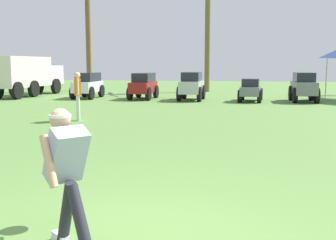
{
  "coord_description": "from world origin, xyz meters",
  "views": [
    {
      "loc": [
        1.07,
        -3.98,
        1.84
      ],
      "look_at": [
        -0.15,
        2.88,
        0.9
      ],
      "focal_mm": 45.0,
      "sensor_mm": 36.0,
      "label": 1
    }
  ],
  "objects_px": {
    "parked_car_slot_a": "(88,84)",
    "box_truck": "(29,74)",
    "frisbee_in_flight": "(58,179)",
    "palm_tree_far_left": "(88,25)",
    "parked_car_slot_d": "(251,90)",
    "parked_car_slot_e": "(304,86)",
    "parked_car_slot_b": "(143,85)",
    "parked_car_slot_c": "(192,85)",
    "palm_tree_left_of_centre": "(208,25)",
    "frisbee_thrower": "(67,172)",
    "teammate_near_sideline": "(78,92)"
  },
  "relations": [
    {
      "from": "parked_car_slot_d",
      "to": "palm_tree_far_left",
      "type": "relative_size",
      "value": 0.31
    },
    {
      "from": "frisbee_in_flight",
      "to": "parked_car_slot_b",
      "type": "distance_m",
      "value": 17.16
    },
    {
      "from": "frisbee_in_flight",
      "to": "parked_car_slot_a",
      "type": "height_order",
      "value": "parked_car_slot_a"
    },
    {
      "from": "palm_tree_left_of_centre",
      "to": "parked_car_slot_e",
      "type": "bearing_deg",
      "value": -50.63
    },
    {
      "from": "palm_tree_far_left",
      "to": "palm_tree_left_of_centre",
      "type": "height_order",
      "value": "palm_tree_far_left"
    },
    {
      "from": "box_truck",
      "to": "parked_car_slot_b",
      "type": "bearing_deg",
      "value": -6.93
    },
    {
      "from": "frisbee_in_flight",
      "to": "palm_tree_far_left",
      "type": "bearing_deg",
      "value": 109.73
    },
    {
      "from": "box_truck",
      "to": "palm_tree_left_of_centre",
      "type": "height_order",
      "value": "palm_tree_left_of_centre"
    },
    {
      "from": "frisbee_in_flight",
      "to": "parked_car_slot_c",
      "type": "xyz_separation_m",
      "value": [
        -0.48,
        16.59,
        0.21
      ]
    },
    {
      "from": "parked_car_slot_b",
      "to": "parked_car_slot_c",
      "type": "height_order",
      "value": "parked_car_slot_c"
    },
    {
      "from": "frisbee_thrower",
      "to": "parked_car_slot_c",
      "type": "distance_m",
      "value": 17.23
    },
    {
      "from": "palm_tree_far_left",
      "to": "parked_car_slot_b",
      "type": "bearing_deg",
      "value": -48.9
    },
    {
      "from": "palm_tree_far_left",
      "to": "parked_car_slot_a",
      "type": "bearing_deg",
      "value": -70.3
    },
    {
      "from": "parked_car_slot_d",
      "to": "palm_tree_left_of_centre",
      "type": "distance_m",
      "value": 8.02
    },
    {
      "from": "palm_tree_far_left",
      "to": "palm_tree_left_of_centre",
      "type": "xyz_separation_m",
      "value": [
        7.91,
        0.21,
        -0.08
      ]
    },
    {
      "from": "parked_car_slot_a",
      "to": "box_truck",
      "type": "xyz_separation_m",
      "value": [
        -3.78,
        0.84,
        0.51
      ]
    },
    {
      "from": "frisbee_in_flight",
      "to": "parked_car_slot_b",
      "type": "xyz_separation_m",
      "value": [
        -3.02,
        16.89,
        0.19
      ]
    },
    {
      "from": "parked_car_slot_e",
      "to": "parked_car_slot_d",
      "type": "bearing_deg",
      "value": -173.93
    },
    {
      "from": "teammate_near_sideline",
      "to": "parked_car_slot_b",
      "type": "distance_m",
      "value": 8.5
    },
    {
      "from": "frisbee_thrower",
      "to": "parked_car_slot_d",
      "type": "relative_size",
      "value": 0.62
    },
    {
      "from": "palm_tree_left_of_centre",
      "to": "box_truck",
      "type": "bearing_deg",
      "value": -151.09
    },
    {
      "from": "frisbee_in_flight",
      "to": "box_truck",
      "type": "distance_m",
      "value": 20.27
    },
    {
      "from": "frisbee_in_flight",
      "to": "box_truck",
      "type": "bearing_deg",
      "value": 119.03
    },
    {
      "from": "palm_tree_left_of_centre",
      "to": "parked_car_slot_a",
      "type": "bearing_deg",
      "value": -133.4
    },
    {
      "from": "parked_car_slot_b",
      "to": "box_truck",
      "type": "height_order",
      "value": "box_truck"
    },
    {
      "from": "frisbee_thrower",
      "to": "parked_car_slot_c",
      "type": "height_order",
      "value": "frisbee_thrower"
    },
    {
      "from": "box_truck",
      "to": "palm_tree_left_of_centre",
      "type": "xyz_separation_m",
      "value": [
        9.57,
        5.29,
        3.02
      ]
    },
    {
      "from": "parked_car_slot_c",
      "to": "parked_car_slot_d",
      "type": "distance_m",
      "value": 2.92
    },
    {
      "from": "teammate_near_sideline",
      "to": "parked_car_slot_a",
      "type": "xyz_separation_m",
      "value": [
        -2.89,
        8.48,
        -0.22
      ]
    },
    {
      "from": "frisbee_in_flight",
      "to": "box_truck",
      "type": "height_order",
      "value": "box_truck"
    },
    {
      "from": "parked_car_slot_d",
      "to": "palm_tree_left_of_centre",
      "type": "height_order",
      "value": "palm_tree_left_of_centre"
    },
    {
      "from": "frisbee_in_flight",
      "to": "parked_car_slot_d",
      "type": "height_order",
      "value": "parked_car_slot_d"
    },
    {
      "from": "parked_car_slot_d",
      "to": "parked_car_slot_e",
      "type": "bearing_deg",
      "value": 6.07
    },
    {
      "from": "teammate_near_sideline",
      "to": "parked_car_slot_b",
      "type": "xyz_separation_m",
      "value": [
        0.14,
        8.5,
        -0.22
      ]
    },
    {
      "from": "parked_car_slot_d",
      "to": "parked_car_slot_e",
      "type": "distance_m",
      "value": 2.52
    },
    {
      "from": "parked_car_slot_e",
      "to": "palm_tree_far_left",
      "type": "height_order",
      "value": "palm_tree_far_left"
    },
    {
      "from": "palm_tree_left_of_centre",
      "to": "frisbee_thrower",
      "type": "bearing_deg",
      "value": -88.41
    },
    {
      "from": "teammate_near_sideline",
      "to": "parked_car_slot_e",
      "type": "xyz_separation_m",
      "value": [
        8.09,
        8.28,
        -0.2
      ]
    },
    {
      "from": "frisbee_thrower",
      "to": "parked_car_slot_b",
      "type": "height_order",
      "value": "frisbee_thrower"
    },
    {
      "from": "frisbee_in_flight",
      "to": "parked_car_slot_e",
      "type": "bearing_deg",
      "value": 73.54
    },
    {
      "from": "teammate_near_sideline",
      "to": "palm_tree_far_left",
      "type": "bearing_deg",
      "value": 109.19
    },
    {
      "from": "frisbee_thrower",
      "to": "frisbee_in_flight",
      "type": "distance_m",
      "value": 0.78
    },
    {
      "from": "parked_car_slot_a",
      "to": "teammate_near_sideline",
      "type": "bearing_deg",
      "value": -71.17
    },
    {
      "from": "palm_tree_far_left",
      "to": "parked_car_slot_d",
      "type": "bearing_deg",
      "value": -31.04
    },
    {
      "from": "parked_car_slot_e",
      "to": "frisbee_thrower",
      "type": "bearing_deg",
      "value": -104.69
    },
    {
      "from": "parked_car_slot_a",
      "to": "parked_car_slot_d",
      "type": "height_order",
      "value": "parked_car_slot_a"
    },
    {
      "from": "parked_car_slot_a",
      "to": "palm_tree_left_of_centre",
      "type": "relative_size",
      "value": 0.33
    },
    {
      "from": "frisbee_thrower",
      "to": "palm_tree_far_left",
      "type": "height_order",
      "value": "palm_tree_far_left"
    },
    {
      "from": "palm_tree_left_of_centre",
      "to": "parked_car_slot_b",
      "type": "bearing_deg",
      "value": -114.31
    },
    {
      "from": "parked_car_slot_c",
      "to": "parked_car_slot_e",
      "type": "relative_size",
      "value": 1.0
    }
  ]
}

